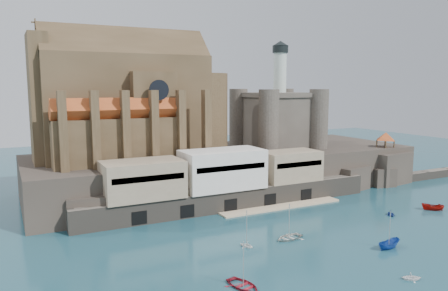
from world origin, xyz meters
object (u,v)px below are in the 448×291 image
object	(u,v)px
boat_2	(389,248)
church	(135,106)
pavilion	(386,137)
castle_keep	(277,117)
boat_0	(243,287)
boat_1	(411,280)

from	to	relation	value
boat_2	church	bearing A→B (deg)	21.80
boat_2	pavilion	bearing A→B (deg)	-52.09
castle_keep	church	bearing A→B (deg)	178.89
pavilion	boat_0	xyz separation A→B (m)	(-66.83, -38.19, -12.73)
church	boat_2	xyz separation A→B (m)	(27.91, -52.75, -22.13)
pavilion	boat_1	xyz separation A→B (m)	(-44.76, -46.92, -12.73)
church	boat_0	distance (m)	58.40
church	pavilion	xyz separation A→B (m)	(66.13, -15.85, -9.40)
boat_1	boat_2	world-z (taller)	boat_2
boat_0	boat_1	world-z (taller)	boat_0
castle_keep	boat_2	bearing A→B (deg)	-103.31
castle_keep	boat_1	world-z (taller)	castle_keep
church	boat_1	bearing A→B (deg)	-71.20
church	castle_keep	xyz separation A→B (m)	(40.21, -0.78, -3.81)
castle_keep	boat_1	distance (m)	67.33
castle_keep	boat_0	distance (m)	69.62
boat_1	boat_2	distance (m)	11.97
church	castle_keep	world-z (taller)	church
castle_keep	pavilion	xyz separation A→B (m)	(25.92, -15.08, -5.59)
boat_0	boat_2	distance (m)	28.65
boat_0	pavilion	bearing A→B (deg)	16.17
pavilion	boat_1	distance (m)	66.08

